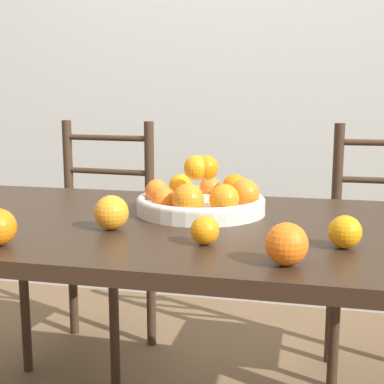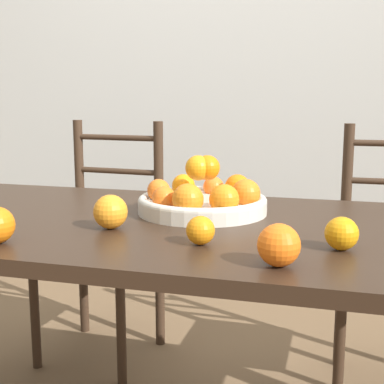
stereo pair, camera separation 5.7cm
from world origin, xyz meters
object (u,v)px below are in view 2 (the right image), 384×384
Objects in this scene: orange_loose_2 at (200,230)px; chair_left at (104,244)px; orange_loose_0 at (342,234)px; orange_loose_1 at (110,212)px; fruit_bowl at (203,198)px; orange_loose_3 at (279,245)px.

chair_left is (-0.65, 0.89, -0.32)m from orange_loose_2.
chair_left reaches higher than orange_loose_0.
orange_loose_2 is at bearing -17.94° from orange_loose_1.
fruit_bowl is at bearing 103.30° from orange_loose_2.
orange_loose_2 is at bearing -172.40° from orange_loose_0.
orange_loose_1 is 1.33× the size of orange_loose_2.
orange_loose_2 is at bearing -76.70° from fruit_bowl.
orange_loose_0 is 0.84× the size of orange_loose_1.
orange_loose_3 is at bearing -58.72° from fruit_bowl.
chair_left reaches higher than fruit_bowl.
orange_loose_2 is 1.14m from chair_left.
orange_loose_1 is at bearing 175.70° from orange_loose_0.
chair_left reaches higher than orange_loose_2.
chair_left is at bearing 137.81° from orange_loose_0.
orange_loose_1 reaches higher than orange_loose_0.
orange_loose_1 reaches higher than orange_loose_3.
orange_loose_0 is at bearing 52.14° from orange_loose_3.
orange_loose_2 is at bearing -49.46° from chair_left.
chair_left is at bearing 129.72° from orange_loose_3.
orange_loose_1 is 0.26m from orange_loose_2.
orange_loose_3 reaches higher than orange_loose_0.
fruit_bowl reaches higher than orange_loose_3.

